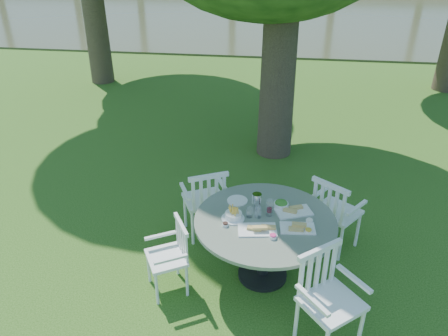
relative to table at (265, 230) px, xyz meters
The scene contains 7 objects.
ground 1.15m from the table, 127.50° to the left, with size 140.00×140.00×0.00m, color #1A3F0D.
table is the anchor object (origin of this frame).
chair_ne 0.99m from the table, 37.90° to the left, with size 0.68×0.67×0.98m.
chair_nw 0.99m from the table, 139.85° to the left, with size 0.65×0.63×0.97m.
chair_sw 1.01m from the table, 161.98° to the right, with size 0.55×0.56×0.83m.
chair_se 0.98m from the table, 52.35° to the right, with size 0.69×0.69×1.00m.
tableware 0.18m from the table, 128.43° to the left, with size 1.00×0.79×0.21m.
Camera 1 is at (0.68, -4.61, 3.50)m, focal length 35.00 mm.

